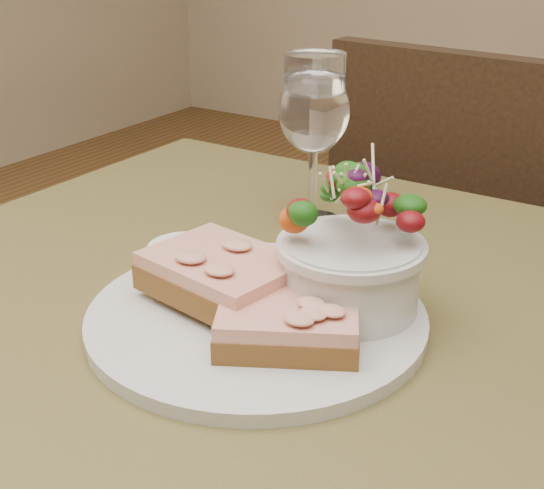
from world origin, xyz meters
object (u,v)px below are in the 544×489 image
Objects in this scene: sandwich_back at (222,275)px; sandwich_front at (288,324)px; ramekin at (185,261)px; salad_bowl at (352,244)px; chair_far at (478,382)px; dinner_plate at (256,317)px; cafe_table at (253,407)px; wine_glass at (314,116)px.

sandwich_front is at bearing -8.39° from sandwich_back.
salad_bowl is at bearing 14.23° from ramekin.
chair_far reaches higher than ramekin.
chair_far is 0.84m from dinner_plate.
sandwich_front is (0.05, -0.03, 0.02)m from dinner_plate.
sandwich_back is (-0.04, -0.70, 0.49)m from chair_far.
cafe_table is at bearing 137.03° from dinner_plate.
wine_glass reaches higher than salad_bowl.
chair_far reaches higher than sandwich_front.
chair_far is at bearing 96.11° from sandwich_back.
dinner_plate is 0.06m from sandwich_front.
salad_bowl is (0.15, 0.04, 0.04)m from ramekin.
cafe_table is 4.57× the size of wine_glass.
chair_far is 5.14× the size of wine_glass.
sandwich_back is (-0.08, 0.03, 0.01)m from sandwich_front.
salad_bowl reaches higher than cafe_table.
cafe_table is at bearing 118.80° from sandwich_front.
cafe_table is 5.93× the size of sandwich_front.
salad_bowl is at bearing 36.07° from sandwich_back.
cafe_table is 13.20× the size of ramekin.
sandwich_back is 0.05m from ramekin.
sandwich_back is (-0.04, -0.00, 0.03)m from dinner_plate.
sandwich_back reaches higher than dinner_plate.
sandwich_front is at bearing -32.82° from cafe_table.
chair_far is at bearing 88.44° from cafe_table.
ramekin is at bearing 172.38° from dinner_plate.
salad_bowl is (0.01, 0.08, 0.04)m from sandwich_front.
wine_glass is at bearing 128.64° from salad_bowl.
chair_far is 0.86m from sandwich_back.
sandwich_back is (-0.02, -0.01, 0.14)m from cafe_table.
ramekin is 0.16m from salad_bowl.
sandwich_back is 0.81× the size of wine_glass.
chair_far is 6.38× the size of sandwich_back.
wine_glass is (0.01, 0.21, 0.09)m from ramekin.
wine_glass is at bearing 105.94° from cafe_table.
cafe_table is at bearing 44.33° from sandwich_back.
sandwich_front is at bearing -28.99° from dinner_plate.
cafe_table is 0.15m from ramekin.
salad_bowl is at bearing 50.85° from sandwich_front.
salad_bowl reaches higher than ramekin.
wine_glass is (-0.04, 0.22, 0.09)m from sandwich_back.
salad_bowl is 0.73× the size of wine_glass.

